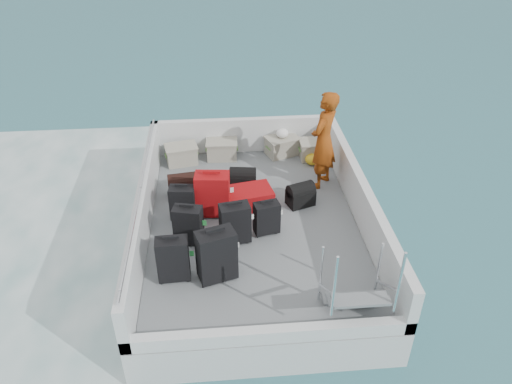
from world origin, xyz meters
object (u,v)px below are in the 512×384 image
suitcase_1 (188,226)px  suitcase_7 (267,218)px  suitcase_5 (213,195)px  suitcase_8 (249,198)px  crate_3 (315,150)px  suitcase_3 (217,256)px  crate_2 (282,147)px  crate_1 (222,150)px  suitcase_2 (183,203)px  suitcase_4 (235,224)px  suitcase_0 (173,260)px  passenger (324,140)px  crate_0 (182,155)px

suitcase_1 → suitcase_7: suitcase_1 is taller
suitcase_5 → suitcase_8: size_ratio=0.96×
suitcase_5 → suitcase_7: 1.02m
suitcase_8 → crate_3: crate_3 is taller
suitcase_3 → crate_2: size_ratio=1.36×
suitcase_3 → crate_1: size_ratio=1.38×
suitcase_5 → suitcase_7: bearing=-29.8°
suitcase_2 → suitcase_4: bearing=-33.2°
suitcase_0 → passenger: size_ratio=0.38×
suitcase_5 → passenger: size_ratio=0.43×
suitcase_0 → suitcase_5: size_ratio=0.90×
suitcase_2 → suitcase_3: 1.55m
suitcase_5 → crate_0: bearing=114.3°
suitcase_3 → suitcase_8: 1.85m
crate_3 → passenger: passenger is taller
suitcase_3 → crate_3: 3.82m
suitcase_4 → suitcase_8: (0.27, 0.95, -0.18)m
crate_1 → crate_2: bearing=1.9°
crate_0 → suitcase_0: bearing=-89.7°
suitcase_4 → crate_2: 2.89m
suitcase_3 → suitcase_8: size_ratio=1.01×
suitcase_4 → suitcase_8: size_ratio=0.85×
suitcase_0 → crate_1: size_ratio=1.19×
crate_2 → suitcase_7: bearing=-102.8°
suitcase_1 → suitcase_7: (1.20, 0.14, -0.04)m
suitcase_5 → suitcase_7: suitcase_5 is taller
suitcase_5 → crate_2: size_ratio=1.29×
suitcase_5 → suitcase_8: bearing=23.6°
suitcase_0 → suitcase_5: suitcase_5 is taller
suitcase_3 → crate_3: size_ratio=1.39×
crate_0 → crate_3: size_ratio=1.00×
suitcase_7 → crate_1: (-0.62, 2.46, -0.10)m
suitcase_8 → crate_3: (1.42, 1.52, 0.02)m
suitcase_0 → suitcase_4: bearing=37.7°
suitcase_7 → crate_1: suitcase_7 is taller
passenger → suitcase_5: bearing=-31.5°
crate_0 → crate_2: (1.98, 0.17, 0.00)m
suitcase_5 → crate_1: 1.90m
suitcase_5 → crate_3: size_ratio=1.33×
suitcase_3 → suitcase_7: size_ratio=1.44×
suitcase_1 → crate_0: 2.48m
suitcase_1 → crate_1: (0.58, 2.60, -0.15)m
suitcase_4 → crate_0: 2.67m
passenger → suitcase_2: bearing=-33.6°
suitcase_0 → suitcase_8: bearing=53.2°
suitcase_0 → suitcase_2: suitcase_0 is taller
crate_0 → suitcase_1: bearing=-85.3°
suitcase_3 → crate_0: bearing=83.4°
suitcase_1 → suitcase_8: 1.35m
crate_3 → passenger: 1.20m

